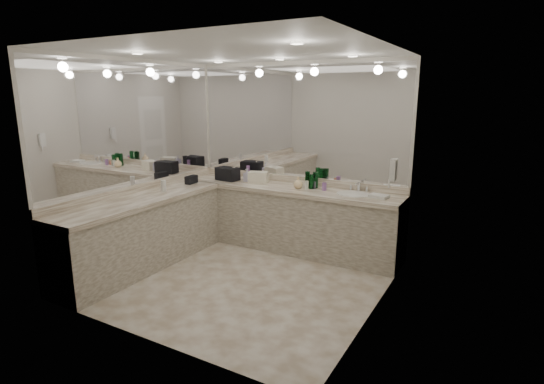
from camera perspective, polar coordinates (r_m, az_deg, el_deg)
The scene contains 35 objects.
floor at distance 5.21m, azimuth -4.14°, elevation -11.49°, with size 3.20×3.20×0.00m, color beige.
ceiling at distance 4.76m, azimuth -4.68°, elevation 18.33°, with size 3.20×3.20×0.00m, color white.
wall_back at distance 6.10m, azimuth 3.47°, elevation 4.93°, with size 3.20×0.02×2.60m, color beige.
wall_left at distance 5.85m, azimuth -17.59°, elevation 3.99°, with size 0.02×3.00×2.60m, color beige.
wall_right at distance 4.16m, azimuth 14.28°, elevation 0.71°, with size 0.02×3.00×2.60m, color beige.
vanity_back_base at distance 6.03m, azimuth 2.10°, elevation -3.72°, with size 3.20×0.60×0.84m, color beige.
vanity_back_top at distance 5.90m, azimuth 2.09°, elevation 0.43°, with size 3.20×0.64×0.06m, color white.
vanity_left_base at distance 5.63m, azimuth -17.09°, elevation -5.53°, with size 0.60×2.40×0.84m, color beige.
vanity_left_top at distance 5.50m, azimuth -17.33°, elevation -1.10°, with size 0.64×2.42×0.06m, color white.
backsplash_back at distance 6.14m, azimuth 3.34°, elevation 1.68°, with size 3.20×0.04×0.10m, color white.
backsplash_left at distance 5.89m, azimuth -17.22°, elevation 0.62°, with size 0.04×3.00×0.10m, color white.
mirror_back at distance 6.04m, azimuth 3.48°, elevation 9.38°, with size 3.12×0.01×1.55m, color white.
mirror_left at distance 5.79m, azimuth -17.83°, elevation 8.63°, with size 0.01×2.92×1.55m, color white.
sink at distance 5.55m, azimuth 10.89°, elevation -0.35°, with size 0.44×0.44×0.03m, color white.
faucet at distance 5.73m, azimuth 11.60°, elevation 0.80°, with size 0.24×0.16×0.14m, color silver.
wall_phone at distance 4.83m, azimuth 16.02°, elevation 2.89°, with size 0.06×0.10×0.24m, color white.
door at distance 3.76m, azimuth 11.84°, elevation -4.41°, with size 0.02×0.82×2.10m, color white.
black_toiletry_bag at distance 6.35m, azimuth -6.00°, elevation 2.40°, with size 0.33×0.21×0.19m, color black.
black_bag_spill at distance 6.20m, azimuth -10.79°, elevation 1.61°, with size 0.09×0.20×0.11m, color black.
cream_cosmetic_case at distance 6.18m, azimuth -1.86°, elevation 2.04°, with size 0.28×0.17×0.16m, color #EDE6CB.
hand_towel at distance 5.43m, azimuth 14.16°, elevation -0.56°, with size 0.23×0.15×0.04m, color white.
lotion_left at distance 5.78m, azimuth -14.37°, elevation 0.84°, with size 0.07×0.07×0.15m, color white.
soap_bottle_a at distance 6.31m, azimuth -5.05°, elevation 2.45°, with size 0.08×0.08×0.21m, color white.
soap_bottle_b at distance 6.24m, azimuth -3.35°, elevation 2.28°, with size 0.09×0.09×0.19m, color silver.
soap_bottle_c at distance 5.78m, azimuth 3.52°, elevation 1.28°, with size 0.13×0.13×0.16m, color #FFDDA3.
green_bottle_0 at distance 5.87m, azimuth 4.78°, elevation 1.72°, with size 0.07×0.07×0.22m, color #0D5320.
green_bottle_1 at distance 5.82m, azimuth 4.80°, elevation 1.51°, with size 0.07×0.07×0.20m, color #0D5320.
green_bottle_2 at distance 5.84m, azimuth 5.86°, elevation 1.62°, with size 0.07×0.07×0.22m, color #0D5320.
green_bottle_3 at distance 5.76m, azimuth 5.35°, elevation 1.40°, with size 0.07×0.07×0.20m, color #0D5320.
amenity_bottle_0 at distance 5.70m, azimuth 7.05°, elevation 0.72°, with size 0.06×0.06×0.10m, color #9966B2.
amenity_bottle_1 at distance 5.80m, azimuth 5.67°, elevation 0.94°, with size 0.05×0.05×0.10m, color #3F3F4C.
amenity_bottle_2 at distance 5.76m, azimuth 6.92°, elevation 0.74°, with size 0.04×0.04×0.08m, color #E57F66.
amenity_bottle_3 at distance 5.75m, azimuth 4.70°, elevation 0.95°, with size 0.05×0.05×0.11m, color white.
amenity_bottle_4 at distance 6.32m, azimuth -5.25°, elevation 2.02°, with size 0.05×0.05×0.11m, color white.
amenity_bottle_5 at distance 6.45m, azimuth -5.29°, elevation 2.39°, with size 0.06×0.06×0.14m, color #9966B2.
Camera 1 is at (2.64, -3.93, 2.16)m, focal length 28.00 mm.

